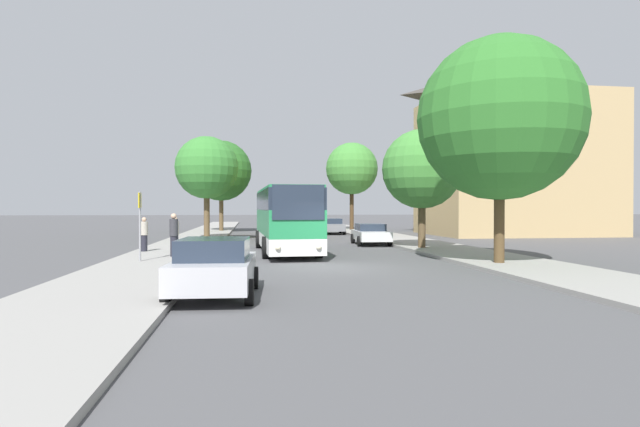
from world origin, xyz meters
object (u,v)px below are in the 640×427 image
(pedestrian_waiting_near, at_px, (174,234))
(tree_left_far, at_px, (207,168))
(bus_stop_sign, at_px, (140,218))
(pedestrian_waiting_far, at_px, (175,234))
(tree_left_near, at_px, (221,171))
(tree_right_mid, at_px, (422,169))
(bus_middle, at_px, (276,215))
(tree_right_near, at_px, (352,169))
(parked_car_right_far, at_px, (332,226))
(parked_car_right_near, at_px, (370,233))
(tree_right_far, at_px, (500,119))
(parked_car_left_curb, at_px, (215,266))
(pedestrian_walking_back, at_px, (144,234))
(bus_front, at_px, (285,218))

(pedestrian_waiting_near, relative_size, tree_left_far, 0.27)
(bus_stop_sign, bearing_deg, pedestrian_waiting_far, 79.76)
(tree_left_far, bearing_deg, tree_left_near, 88.81)
(tree_left_near, relative_size, tree_right_mid, 1.34)
(bus_middle, bearing_deg, tree_right_near, 49.63)
(parked_car_right_far, distance_m, pedestrian_waiting_far, 21.27)
(tree_left_far, bearing_deg, bus_stop_sign, -95.34)
(parked_car_right_near, xyz_separation_m, tree_right_mid, (1.78, -4.30, 3.65))
(tree_left_near, relative_size, tree_right_far, 0.97)
(parked_car_left_curb, bearing_deg, tree_left_far, 98.66)
(parked_car_right_far, bearing_deg, pedestrian_waiting_near, 66.32)
(pedestrian_waiting_far, distance_m, tree_right_mid, 13.20)
(parked_car_right_far, distance_m, bus_stop_sign, 25.31)
(parked_car_left_curb, relative_size, tree_right_mid, 0.63)
(bus_middle, height_order, pedestrian_waiting_near, bus_middle)
(tree_left_near, bearing_deg, pedestrian_walking_back, -96.11)
(pedestrian_waiting_near, height_order, tree_left_near, tree_left_near)
(tree_left_near, bearing_deg, pedestrian_waiting_near, -91.32)
(bus_stop_sign, xyz_separation_m, tree_right_near, (14.25, 27.57, 4.28))
(tree_right_mid, height_order, tree_right_far, tree_right_far)
(tree_left_near, bearing_deg, tree_right_far, -67.49)
(bus_stop_sign, bearing_deg, parked_car_left_curb, -65.88)
(parked_car_left_curb, relative_size, parked_car_right_far, 0.85)
(tree_right_mid, relative_size, tree_right_far, 0.73)
(parked_car_right_far, relative_size, pedestrian_walking_back, 2.83)
(bus_stop_sign, bearing_deg, pedestrian_waiting_near, 60.18)
(bus_stop_sign, bearing_deg, tree_right_far, -10.00)
(tree_left_near, height_order, tree_left_far, tree_left_near)
(parked_car_right_far, bearing_deg, bus_middle, 41.09)
(pedestrian_waiting_far, relative_size, tree_right_near, 0.20)
(parked_car_left_curb, distance_m, parked_car_right_near, 19.03)
(pedestrian_waiting_far, height_order, tree_right_mid, tree_right_mid)
(pedestrian_waiting_near, xyz_separation_m, tree_left_far, (0.32, 12.77, 3.94))
(tree_left_near, bearing_deg, tree_right_near, 1.51)
(pedestrian_waiting_near, relative_size, tree_right_mid, 0.30)
(bus_front, distance_m, pedestrian_walking_back, 6.97)
(bus_middle, distance_m, parked_car_left_curb, 26.41)
(bus_front, distance_m, parked_car_right_near, 7.31)
(parked_car_left_curb, xyz_separation_m, tree_right_mid, (10.02, 12.85, 3.57))
(pedestrian_waiting_near, bearing_deg, bus_front, 172.57)
(parked_car_left_curb, relative_size, tree_right_far, 0.46)
(bus_front, bearing_deg, bus_middle, 87.23)
(parked_car_right_far, relative_size, tree_right_mid, 0.75)
(pedestrian_waiting_near, xyz_separation_m, pedestrian_walking_back, (-1.83, 2.87, -0.12))
(parked_car_right_far, bearing_deg, tree_left_far, 41.25)
(bus_middle, xyz_separation_m, parked_car_right_near, (5.40, -9.09, -1.06))
(bus_middle, bearing_deg, tree_right_far, -69.17)
(parked_car_left_curb, bearing_deg, tree_left_near, 96.29)
(parked_car_left_curb, relative_size, tree_left_far, 0.57)
(parked_car_right_near, xyz_separation_m, tree_left_far, (-10.35, 5.17, 4.35))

